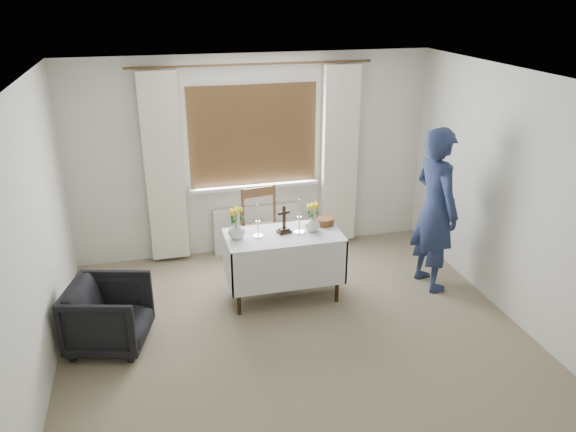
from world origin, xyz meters
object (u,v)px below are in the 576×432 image
object	(u,v)px
person	(435,210)
wooden_chair	(265,232)
altar_table	(284,266)
flower_vase_left	(237,230)
wooden_cross	(284,219)
flower_vase_right	(312,223)
armchair	(109,315)

from	to	relation	value
person	wooden_chair	bearing A→B (deg)	58.76
altar_table	flower_vase_left	bearing A→B (deg)	177.53
wooden_cross	flower_vase_right	bearing A→B (deg)	-16.84
wooden_chair	person	xyz separation A→B (m)	(1.76, -0.79, 0.42)
wooden_cross	person	bearing A→B (deg)	-17.93
altar_table	wooden_cross	distance (m)	0.54
flower_vase_left	altar_table	bearing A→B (deg)	-2.47
altar_table	flower_vase_left	world-z (taller)	flower_vase_left
person	flower_vase_left	xyz separation A→B (m)	(-2.20, 0.15, -0.07)
armchair	wooden_cross	distance (m)	2.00
wooden_cross	flower_vase_right	size ratio (longest dim) A/B	1.76
wooden_chair	flower_vase_right	world-z (taller)	wooden_chair
wooden_chair	flower_vase_right	bearing A→B (deg)	-67.81
flower_vase_left	person	bearing A→B (deg)	-3.79
armchair	flower_vase_left	size ratio (longest dim) A/B	3.75
wooden_cross	flower_vase_left	bearing A→B (deg)	169.96
person	flower_vase_right	bearing A→B (deg)	77.00
person	wooden_cross	distance (m)	1.69
flower_vase_right	wooden_chair	bearing A→B (deg)	121.00
altar_table	flower_vase_right	world-z (taller)	flower_vase_right
armchair	flower_vase_left	xyz separation A→B (m)	(1.32, 0.49, 0.53)
altar_table	armchair	xyz separation A→B (m)	(-1.82, -0.47, -0.05)
wooden_cross	wooden_chair	bearing A→B (deg)	85.11
wooden_chair	person	bearing A→B (deg)	-32.93
flower_vase_left	flower_vase_right	distance (m)	0.82
altar_table	flower_vase_left	xyz separation A→B (m)	(-0.50, 0.02, 0.48)
wooden_chair	flower_vase_right	distance (m)	0.83
altar_table	wooden_chair	world-z (taller)	wooden_chair
person	flower_vase_left	size ratio (longest dim) A/B	9.71
altar_table	wooden_chair	size ratio (longest dim) A/B	1.22
wooden_chair	armchair	distance (m)	2.10
flower_vase_left	wooden_chair	bearing A→B (deg)	55.92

